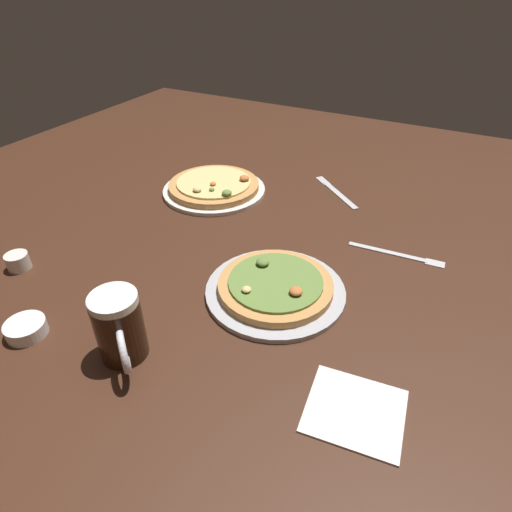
# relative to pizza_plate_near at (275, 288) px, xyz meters

# --- Properties ---
(ground_plane) EXTENTS (2.40, 2.40, 0.03)m
(ground_plane) POSITION_rel_pizza_plate_near_xyz_m (-0.09, 0.08, -0.03)
(ground_plane) COLOR #3D2114
(pizza_plate_near) EXTENTS (0.30, 0.30, 0.05)m
(pizza_plate_near) POSITION_rel_pizza_plate_near_xyz_m (0.00, 0.00, 0.00)
(pizza_plate_near) COLOR #B2B2B7
(pizza_plate_near) RESTS_ON ground_plane
(pizza_plate_far) EXTENTS (0.31, 0.31, 0.05)m
(pizza_plate_far) POSITION_rel_pizza_plate_near_xyz_m (-0.38, 0.35, 0.00)
(pizza_plate_far) COLOR silver
(pizza_plate_far) RESTS_ON ground_plane
(beer_mug_dark) EXTENTS (0.12, 0.11, 0.13)m
(beer_mug_dark) POSITION_rel_pizza_plate_near_xyz_m (-0.17, -0.28, 0.05)
(beer_mug_dark) COLOR black
(beer_mug_dark) RESTS_ON ground_plane
(ramekin_sauce) EXTENTS (0.05, 0.05, 0.04)m
(ramekin_sauce) POSITION_rel_pizza_plate_near_xyz_m (-0.57, -0.20, 0.00)
(ramekin_sauce) COLOR silver
(ramekin_sauce) RESTS_ON ground_plane
(ramekin_butter) EXTENTS (0.08, 0.08, 0.03)m
(ramekin_butter) POSITION_rel_pizza_plate_near_xyz_m (-0.37, -0.33, -0.00)
(ramekin_butter) COLOR white
(ramekin_butter) RESTS_ON ground_plane
(napkin_folded) EXTENTS (0.17, 0.15, 0.01)m
(napkin_folded) POSITION_rel_pizza_plate_near_xyz_m (0.24, -0.21, -0.01)
(napkin_folded) COLOR white
(napkin_folded) RESTS_ON ground_plane
(fork_left) EXTENTS (0.23, 0.03, 0.01)m
(fork_left) POSITION_rel_pizza_plate_near_xyz_m (0.20, 0.27, -0.01)
(fork_left) COLOR silver
(fork_left) RESTS_ON ground_plane
(knife_right) EXTENTS (0.19, 0.17, 0.01)m
(knife_right) POSITION_rel_pizza_plate_near_xyz_m (-0.04, 0.52, -0.01)
(knife_right) COLOR silver
(knife_right) RESTS_ON ground_plane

